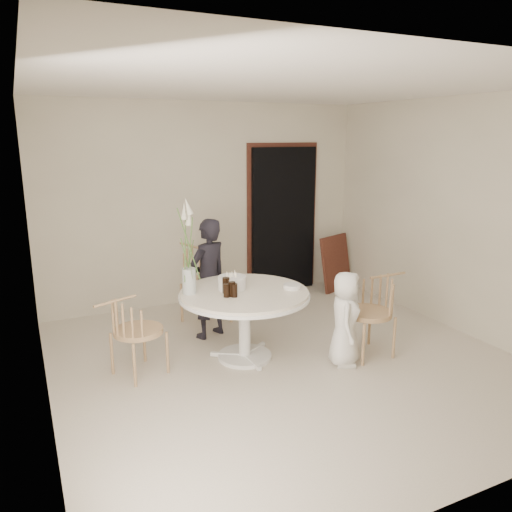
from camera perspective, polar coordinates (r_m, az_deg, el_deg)
name	(u,v)px	position (r m, az deg, el deg)	size (l,w,h in m)	color
ground	(286,361)	(5.26, 3.41, -11.87)	(4.50, 4.50, 0.00)	beige
room_shell	(288,204)	(4.79, 3.68, 5.91)	(4.50, 4.50, 4.50)	white
doorway	(283,220)	(7.32, 3.12, 4.09)	(1.00, 0.10, 2.10)	black
door_trim	(282,216)	(7.34, 2.98, 4.60)	(1.12, 0.03, 2.22)	#542A1D
table	(244,302)	(5.09, -1.33, -5.24)	(1.33, 1.33, 0.73)	white
picture_frame	(336,263)	(7.54, 9.11, -0.78)	(0.62, 0.04, 0.82)	#542A1D
chair_far	(199,272)	(6.21, -6.53, -1.88)	(0.63, 0.66, 0.94)	tan
chair_right	(377,303)	(5.39, 13.72, -5.22)	(0.53, 0.49, 0.86)	tan
chair_left	(127,326)	(4.86, -14.48, -7.71)	(0.59, 0.57, 0.82)	tan
girl	(208,279)	(5.65, -5.45, -2.60)	(0.50, 0.33, 1.37)	black
boy	(345,319)	(5.08, 10.16, -7.07)	(0.47, 0.31, 0.97)	white
birthday_cake	(232,283)	(5.09, -2.76, -3.08)	(0.28, 0.28, 0.19)	white
cola_tumbler_a	(227,290)	(4.85, -3.38, -3.95)	(0.06, 0.06, 0.13)	black
cola_tumbler_b	(234,290)	(4.85, -2.50, -3.94)	(0.06, 0.06, 0.13)	black
cola_tumbler_c	(226,285)	(4.97, -3.45, -3.36)	(0.07, 0.07, 0.16)	black
cola_tumbler_d	(232,289)	(4.87, -2.76, -3.80)	(0.07, 0.07, 0.15)	black
plate_stack	(292,286)	(5.14, 4.14, -3.49)	(0.18, 0.18, 0.04)	white
flower_vase	(188,260)	(4.92, -7.73, -0.50)	(0.14, 0.14, 0.96)	#B8C1BD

